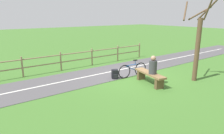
% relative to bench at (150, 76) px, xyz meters
% --- Properties ---
extents(ground_plane, '(80.00, 80.00, 0.00)m').
position_rel_bench_xyz_m(ground_plane, '(1.15, -0.11, -0.36)').
color(ground_plane, '#3D6B28').
extents(paved_path, '(2.92, 36.02, 0.02)m').
position_rel_bench_xyz_m(paved_path, '(2.50, 3.89, -0.35)').
color(paved_path, '#4C494C').
rests_on(paved_path, ground_plane).
extents(path_centre_line, '(0.44, 32.00, 0.00)m').
position_rel_bench_xyz_m(path_centre_line, '(2.50, 3.89, -0.34)').
color(path_centre_line, silver).
rests_on(path_centre_line, paved_path).
extents(bench, '(1.85, 0.76, 0.52)m').
position_rel_bench_xyz_m(bench, '(0.00, 0.00, 0.00)').
color(bench, brown).
rests_on(bench, ground_plane).
extents(person_seated, '(0.40, 0.40, 0.79)m').
position_rel_bench_xyz_m(person_seated, '(-0.19, 0.04, 0.50)').
color(person_seated, '#38383D').
rests_on(person_seated, bench).
extents(bicycle, '(0.22, 1.63, 0.85)m').
position_rel_bench_xyz_m(bicycle, '(1.19, -0.07, 0.00)').
color(bicycle, black).
rests_on(bicycle, ground_plane).
extents(backpack, '(0.37, 0.37, 0.45)m').
position_rel_bench_xyz_m(backpack, '(1.48, 0.81, -0.13)').
color(backpack, black).
rests_on(backpack, ground_plane).
extents(fence_roadside, '(0.19, 11.98, 1.02)m').
position_rel_bench_xyz_m(fence_roadside, '(4.40, 2.30, 0.25)').
color(fence_roadside, '#847051').
rests_on(fence_roadside, ground_plane).
extents(tree_near_bench, '(1.43, 1.61, 3.91)m').
position_rel_bench_xyz_m(tree_near_bench, '(-0.88, -2.06, 1.39)').
color(tree_near_bench, brown).
rests_on(tree_near_bench, ground_plane).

